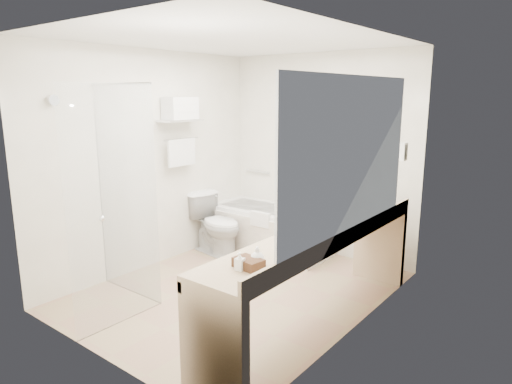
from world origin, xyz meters
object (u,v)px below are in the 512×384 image
Objects in this scene: vanity_counter at (318,257)px; amenity_basket at (248,263)px; bathtub at (270,229)px; water_bottle_left at (367,198)px; toilet at (217,225)px.

amenity_basket is (0.01, -0.96, 0.24)m from vanity_counter.
amenity_basket is (1.54, -2.35, 0.61)m from bathtub.
amenity_basket reaches higher than bathtub.
vanity_counter is at bearing -85.66° from water_bottle_left.
vanity_counter reaches higher than amenity_basket.
toilet reaches higher than bathtub.
water_bottle_left is (1.44, -0.25, 0.67)m from bathtub.
bathtub is 7.68× the size of water_bottle_left.
bathtub is 0.71m from toilet.
amenity_basket is 2.10m from water_bottle_left.
bathtub is at bearing 137.65° from vanity_counter.
water_bottle_left is (1.89, 0.28, 0.57)m from toilet.
bathtub is 2.07× the size of toilet.
water_bottle_left is at bearing -10.05° from bathtub.
toilet is (-1.97, 0.85, -0.26)m from vanity_counter.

